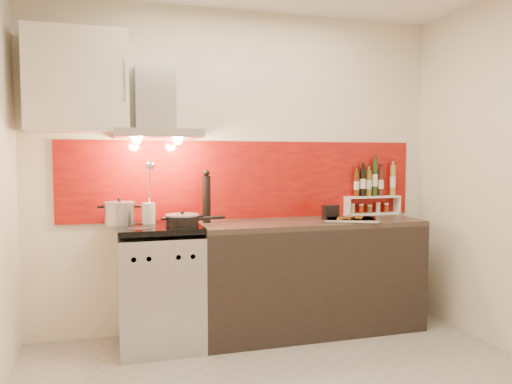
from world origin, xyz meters
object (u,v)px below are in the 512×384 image
object	(u,v)px
pepper_mill	(206,197)
counter	(310,276)
range_stove	(160,288)
saute_pan	(183,220)
baking_tray	(350,219)
stock_pot	(119,213)

from	to	relation	value
pepper_mill	counter	bearing A→B (deg)	-6.87
range_stove	pepper_mill	xyz separation A→B (m)	(0.37, 0.10, 0.66)
range_stove	saute_pan	size ratio (longest dim) A/B	1.98
saute_pan	baking_tray	bearing A→B (deg)	-0.24
saute_pan	pepper_mill	bearing A→B (deg)	44.67
range_stove	baking_tray	world-z (taller)	baking_tray
range_stove	stock_pot	xyz separation A→B (m)	(-0.28, 0.12, 0.55)
counter	stock_pot	world-z (taller)	stock_pot
range_stove	baking_tray	bearing A→B (deg)	-4.15
range_stove	saute_pan	bearing A→B (deg)	-32.27
range_stove	stock_pot	world-z (taller)	stock_pot
baking_tray	stock_pot	bearing A→B (deg)	172.69
stock_pot	baking_tray	bearing A→B (deg)	-7.31
counter	pepper_mill	distance (m)	1.06
pepper_mill	range_stove	bearing A→B (deg)	-164.33
counter	stock_pot	xyz separation A→B (m)	(-1.48, 0.11, 0.54)
saute_pan	range_stove	bearing A→B (deg)	147.73
range_stove	counter	size ratio (longest dim) A/B	0.51
saute_pan	baking_tray	world-z (taller)	saute_pan
stock_pot	baking_tray	xyz separation A→B (m)	(1.77, -0.23, -0.08)
saute_pan	baking_tray	xyz separation A→B (m)	(1.33, -0.01, -0.04)
counter	saute_pan	world-z (taller)	saute_pan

